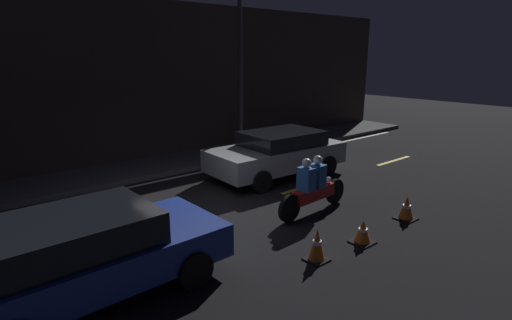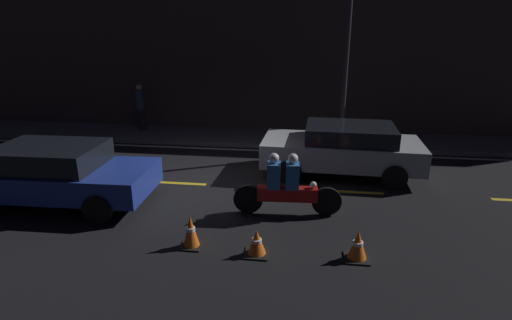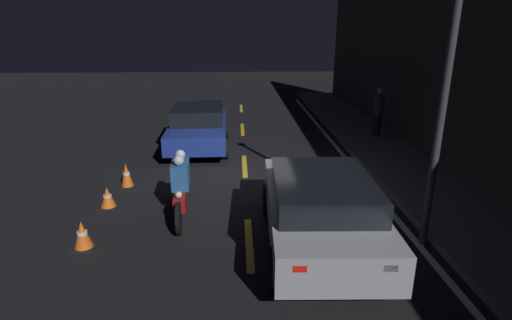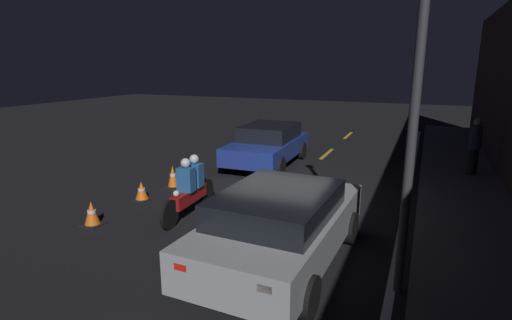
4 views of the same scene
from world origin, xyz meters
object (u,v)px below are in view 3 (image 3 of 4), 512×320
at_px(traffic_cone_near, 127,176).
at_px(traffic_cone_far, 82,235).
at_px(traffic_cone_mid, 108,198).
at_px(pedestrian, 378,112).
at_px(motorcycle, 181,186).
at_px(sedan_blue, 198,126).
at_px(hatchback_silver, 320,207).
at_px(street_lamp, 448,70).

xyz_separation_m(traffic_cone_near, traffic_cone_far, (3.03, -0.02, -0.04)).
xyz_separation_m(traffic_cone_mid, traffic_cone_far, (1.78, 0.08, 0.03)).
bearing_deg(traffic_cone_far, pedestrian, 132.48).
relative_size(motorcycle, pedestrian, 1.36).
height_order(sedan_blue, hatchback_silver, hatchback_silver).
bearing_deg(traffic_cone_near, pedestrian, 118.24).
bearing_deg(traffic_cone_mid, street_lamp, 73.64).
height_order(motorcycle, traffic_cone_mid, motorcycle).
xyz_separation_m(hatchback_silver, pedestrian, (-7.31, 3.57, 0.28)).
bearing_deg(hatchback_silver, sedan_blue, 25.35).
relative_size(pedestrian, street_lamp, 0.30).
xyz_separation_m(traffic_cone_near, street_lamp, (3.14, 6.35, 2.93)).
relative_size(traffic_cone_far, pedestrian, 0.32).
distance_m(hatchback_silver, traffic_cone_far, 4.42).
height_order(pedestrian, street_lamp, street_lamp).
bearing_deg(traffic_cone_mid, traffic_cone_far, 2.73).
distance_m(motorcycle, pedestrian, 8.64).
xyz_separation_m(hatchback_silver, traffic_cone_mid, (-1.80, -4.48, -0.52)).
bearing_deg(motorcycle, traffic_cone_near, -138.34).
relative_size(traffic_cone_near, traffic_cone_far, 1.16).
relative_size(traffic_cone_mid, traffic_cone_far, 0.90).
xyz_separation_m(sedan_blue, pedestrian, (-0.70, 6.41, 0.29)).
xyz_separation_m(traffic_cone_far, street_lamp, (0.12, 6.37, 2.97)).
bearing_deg(sedan_blue, motorcycle, -0.47).
bearing_deg(traffic_cone_near, traffic_cone_mid, -5.03).
height_order(traffic_cone_far, street_lamp, street_lamp).
distance_m(sedan_blue, traffic_cone_far, 6.79).
height_order(sedan_blue, street_lamp, street_lamp).
bearing_deg(traffic_cone_far, sedan_blue, 166.75).
bearing_deg(traffic_cone_far, traffic_cone_near, 179.53).
distance_m(pedestrian, street_lamp, 7.89).
height_order(hatchback_silver, traffic_cone_far, hatchback_silver).
distance_m(motorcycle, traffic_cone_mid, 1.82).
relative_size(traffic_cone_far, street_lamp, 0.09).
bearing_deg(sedan_blue, pedestrian, 94.72).
xyz_separation_m(motorcycle, pedestrian, (-5.89, 6.32, 0.39)).
bearing_deg(traffic_cone_mid, hatchback_silver, 68.08).
distance_m(hatchback_silver, motorcycle, 3.09).
relative_size(sedan_blue, traffic_cone_far, 7.71).
height_order(sedan_blue, traffic_cone_far, sedan_blue).
bearing_deg(hatchback_silver, street_lamp, -90.62).
height_order(motorcycle, traffic_cone_near, motorcycle).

